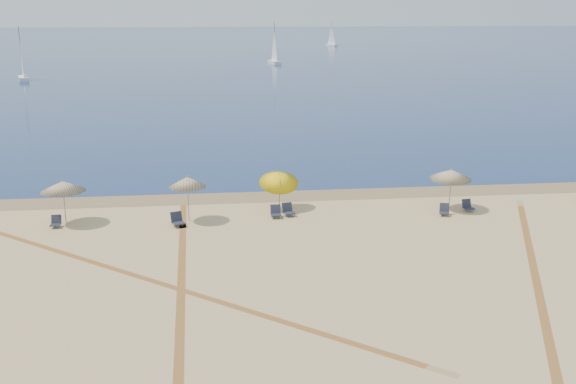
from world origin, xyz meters
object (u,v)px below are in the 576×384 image
at_px(chair_2, 56,222).
at_px(sailboat_1, 332,38).
at_px(umbrella_4, 451,174).
at_px(chair_3, 177,220).
at_px(umbrella_2, 188,182).
at_px(chair_7, 468,206).
at_px(umbrella_3, 279,179).
at_px(sailboat_0, 22,64).
at_px(chair_5, 288,210).
at_px(umbrella_1, 63,186).
at_px(chair_4, 276,212).
at_px(sailboat_2, 274,51).
at_px(chair_6, 444,210).

height_order(chair_2, sailboat_1, sailboat_1).
relative_size(umbrella_4, chair_3, 2.71).
bearing_deg(umbrella_2, chair_7, 0.30).
relative_size(umbrella_3, sailboat_0, 0.30).
xyz_separation_m(chair_5, sailboat_1, (33.55, 173.93, 1.94)).
distance_m(umbrella_1, chair_7, 22.31).
bearing_deg(sailboat_1, chair_4, -126.29).
relative_size(chair_4, chair_5, 0.84).
height_order(chair_7, sailboat_2, sailboat_2).
xyz_separation_m(chair_5, sailboat_2, (9.43, 106.85, 2.30)).
xyz_separation_m(umbrella_2, chair_7, (15.71, 0.08, -1.89)).
xyz_separation_m(umbrella_2, sailboat_0, (-28.36, 77.81, 0.37)).
xyz_separation_m(umbrella_1, umbrella_4, (21.27, 0.17, 0.01)).
relative_size(chair_2, sailboat_1, 0.08).
bearing_deg(chair_6, umbrella_1, -162.46).
bearing_deg(chair_7, umbrella_1, 169.06).
xyz_separation_m(sailboat_0, sailboat_2, (43.25, 29.38, 0.05)).
bearing_deg(chair_6, sailboat_0, 138.33).
xyz_separation_m(chair_4, sailboat_2, (10.15, 107.09, 2.30)).
xyz_separation_m(chair_4, sailboat_1, (34.27, 174.17, 1.95)).
relative_size(umbrella_3, chair_2, 3.97).
xyz_separation_m(umbrella_3, chair_4, (-0.34, -1.51, -1.51)).
bearing_deg(sailboat_2, umbrella_1, -110.27).
distance_m(chair_6, chair_7, 1.72).
bearing_deg(umbrella_4, sailboat_0, 119.12).
relative_size(umbrella_1, umbrella_4, 0.99).
height_order(umbrella_1, chair_7, umbrella_1).
xyz_separation_m(chair_3, sailboat_2, (15.47, 108.02, 2.28)).
bearing_deg(umbrella_1, umbrella_3, 6.53).
bearing_deg(umbrella_4, chair_2, -178.04).
bearing_deg(umbrella_1, chair_7, -0.51).
bearing_deg(sailboat_0, umbrella_4, -76.87).
bearing_deg(umbrella_3, chair_2, -171.02).
xyz_separation_m(chair_6, sailboat_2, (0.78, 107.76, 2.32)).
distance_m(umbrella_4, sailboat_1, 175.51).
distance_m(chair_3, sailboat_2, 109.14).
height_order(umbrella_1, chair_4, umbrella_1).
relative_size(umbrella_1, chair_4, 3.52).
xyz_separation_m(umbrella_3, chair_5, (0.38, -1.27, -1.50)).
distance_m(chair_2, sailboat_0, 81.02).
bearing_deg(chair_2, umbrella_1, 56.39).
bearing_deg(umbrella_1, sailboat_1, 75.33).
bearing_deg(chair_6, chair_4, -164.18).
distance_m(umbrella_3, sailboat_1, 175.97).
xyz_separation_m(chair_4, chair_6, (9.37, -0.66, -0.02)).
distance_m(chair_7, sailboat_0, 89.38).
xyz_separation_m(sailboat_0, sailboat_1, (67.37, 96.46, -0.30)).
xyz_separation_m(chair_7, sailboat_2, (-0.82, 107.11, 2.32)).
relative_size(chair_7, sailboat_0, 0.09).
height_order(chair_5, sailboat_1, sailboat_1).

